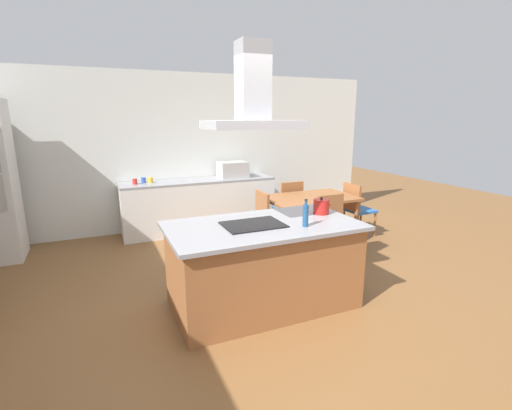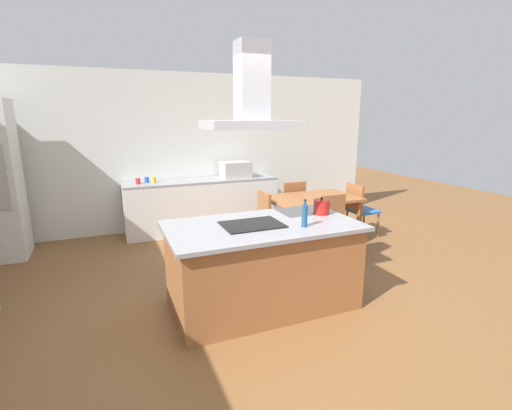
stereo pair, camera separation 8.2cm
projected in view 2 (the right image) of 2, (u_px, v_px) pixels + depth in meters
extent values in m
plane|color=brown|center=(221.00, 256.00, 5.29)|extent=(16.00, 16.00, 0.00)
cube|color=silver|center=(190.00, 152.00, 6.55)|extent=(7.20, 0.10, 2.70)
cube|color=#995B33|center=(263.00, 267.00, 3.84)|extent=(1.86, 0.97, 0.86)
cube|color=gray|center=(263.00, 226.00, 3.74)|extent=(1.96, 1.07, 0.04)
cube|color=black|center=(252.00, 225.00, 3.69)|extent=(0.60, 0.44, 0.01)
cylinder|color=#B21E19|center=(321.00, 207.00, 4.09)|extent=(0.18, 0.18, 0.16)
sphere|color=black|center=(322.00, 199.00, 4.07)|extent=(0.03, 0.03, 0.03)
cone|color=#B21E19|center=(330.00, 205.00, 4.13)|extent=(0.06, 0.03, 0.04)
cylinder|color=navy|center=(305.00, 216.00, 3.61)|extent=(0.06, 0.06, 0.22)
cylinder|color=navy|center=(305.00, 203.00, 3.58)|extent=(0.03, 0.03, 0.04)
cylinder|color=black|center=(305.00, 200.00, 3.58)|extent=(0.03, 0.03, 0.01)
cube|color=silver|center=(203.00, 206.00, 6.47)|extent=(2.63, 0.62, 0.86)
cube|color=gray|center=(202.00, 181.00, 6.36)|extent=(2.63, 0.62, 0.04)
cube|color=#B2AFAA|center=(236.00, 170.00, 6.56)|extent=(0.50, 0.38, 0.28)
cylinder|color=red|center=(138.00, 181.00, 5.94)|extent=(0.08, 0.08, 0.09)
cylinder|color=#2D56B2|center=(147.00, 180.00, 6.07)|extent=(0.08, 0.08, 0.09)
cylinder|color=gold|center=(154.00, 180.00, 6.08)|extent=(0.08, 0.08, 0.09)
cube|color=#995B33|center=(312.00, 198.00, 5.69)|extent=(1.40, 0.90, 0.04)
cylinder|color=#995B33|center=(287.00, 233.00, 5.22)|extent=(0.06, 0.06, 0.71)
cylinder|color=#995B33|center=(358.00, 223.00, 5.68)|extent=(0.06, 0.06, 0.71)
cylinder|color=#995B33|center=(265.00, 220.00, 5.88)|extent=(0.06, 0.06, 0.71)
cylinder|color=#995B33|center=(331.00, 212.00, 6.34)|extent=(0.06, 0.06, 0.71)
cube|color=#2D6BB7|center=(289.00, 206.00, 6.44)|extent=(0.42, 0.42, 0.04)
cube|color=#995B33|center=(294.00, 195.00, 6.21)|extent=(0.42, 0.04, 0.44)
cylinder|color=#995B33|center=(275.00, 217.00, 6.58)|extent=(0.04, 0.04, 0.41)
cylinder|color=#995B33|center=(293.00, 215.00, 6.72)|extent=(0.04, 0.04, 0.41)
cylinder|color=#995B33|center=(284.00, 222.00, 6.26)|extent=(0.04, 0.04, 0.41)
cylinder|color=#995B33|center=(303.00, 220.00, 6.39)|extent=(0.04, 0.04, 0.41)
cube|color=#2D6BB7|center=(252.00, 224.00, 5.39)|extent=(0.42, 0.42, 0.04)
cube|color=#995B33|center=(264.00, 207.00, 5.41)|extent=(0.04, 0.42, 0.44)
cylinder|color=#995B33|center=(245.00, 244.00, 5.22)|extent=(0.04, 0.04, 0.41)
cylinder|color=#995B33|center=(237.00, 236.00, 5.54)|extent=(0.04, 0.04, 0.41)
cylinder|color=#995B33|center=(268.00, 240.00, 5.35)|extent=(0.04, 0.04, 0.41)
cylinder|color=#995B33|center=(259.00, 233.00, 5.67)|extent=(0.04, 0.04, 0.41)
cube|color=#2D6BB7|center=(363.00, 211.00, 6.13)|extent=(0.42, 0.42, 0.04)
cube|color=#995B33|center=(354.00, 198.00, 6.01)|extent=(0.04, 0.42, 0.44)
cylinder|color=#995B33|center=(364.00, 220.00, 6.42)|extent=(0.04, 0.04, 0.41)
cylinder|color=#995B33|center=(378.00, 225.00, 6.09)|extent=(0.04, 0.04, 0.41)
cylinder|color=#995B33|center=(347.00, 222.00, 6.28)|extent=(0.04, 0.04, 0.41)
cylinder|color=#995B33|center=(360.00, 228.00, 5.96)|extent=(0.04, 0.04, 0.41)
cube|color=#2D6BB7|center=(339.00, 230.00, 5.09)|extent=(0.42, 0.42, 0.04)
cube|color=#995B33|center=(332.00, 210.00, 5.20)|extent=(0.42, 0.04, 0.44)
cylinder|color=#995B33|center=(357.00, 248.00, 5.05)|extent=(0.04, 0.04, 0.41)
cylinder|color=#995B33|center=(335.00, 251.00, 4.91)|extent=(0.04, 0.04, 0.41)
cylinder|color=#995B33|center=(341.00, 240.00, 5.37)|extent=(0.04, 0.04, 0.41)
cylinder|color=#995B33|center=(320.00, 243.00, 5.24)|extent=(0.04, 0.04, 0.41)
cube|color=#ADADB2|center=(252.00, 125.00, 3.46)|extent=(0.90, 0.55, 0.08)
cube|color=#ADADB2|center=(252.00, 81.00, 3.37)|extent=(0.28, 0.24, 0.70)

